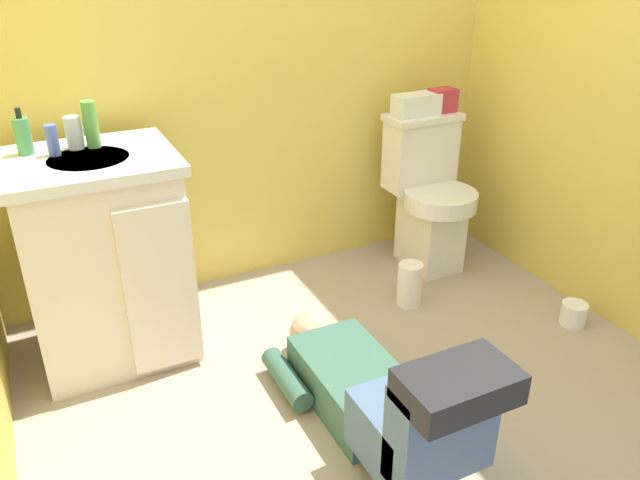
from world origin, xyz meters
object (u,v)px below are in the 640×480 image
at_px(faucet, 80,132).
at_px(soap_dispenser, 23,136).
at_px(bottle_clear, 74,133).
at_px(toilet_paper_roll, 573,314).
at_px(person_plumber, 379,394).
at_px(toilet, 428,195).
at_px(toiletry_bag, 442,100).
at_px(paper_towel_roll, 410,284).
at_px(tissue_box, 416,105).
at_px(bottle_blue, 52,140).
at_px(vanity_cabinet, 106,257).
at_px(bottle_green, 91,124).

height_order(faucet, soap_dispenser, soap_dispenser).
xyz_separation_m(bottle_clear, toilet_paper_roll, (1.82, -0.80, -0.83)).
bearing_deg(person_plumber, toilet, 48.69).
distance_m(faucet, toiletry_bag, 1.65).
distance_m(toilet, paper_towel_roll, 0.51).
height_order(person_plumber, tissue_box, tissue_box).
xyz_separation_m(toilet, paper_towel_roll, (-0.30, -0.32, -0.27)).
relative_size(faucet, bottle_blue, 0.91).
distance_m(vanity_cabinet, toilet_paper_roll, 1.96).
height_order(bottle_blue, paper_towel_roll, bottle_blue).
bearing_deg(soap_dispenser, bottle_green, -5.21).
bearing_deg(soap_dispenser, faucet, 6.01).
bearing_deg(paper_towel_roll, toilet_paper_roll, -39.25).
relative_size(vanity_cabinet, bottle_blue, 7.46).
height_order(soap_dispenser, bottle_green, bottle_green).
relative_size(toiletry_bag, soap_dispenser, 0.75).
xyz_separation_m(faucet, toiletry_bag, (1.65, 0.03, -0.06)).
bearing_deg(person_plumber, bottle_green, 123.17).
xyz_separation_m(toiletry_bag, soap_dispenser, (-1.84, -0.05, 0.08)).
distance_m(bottle_blue, bottle_clear, 0.09).
xyz_separation_m(toilet, bottle_green, (-1.51, 0.02, 0.54)).
bearing_deg(bottle_blue, bottle_green, 15.26).
relative_size(faucet, tissue_box, 0.45).
xyz_separation_m(toiletry_bag, toilet_paper_roll, (0.14, -0.86, -0.76)).
relative_size(tissue_box, toilet_paper_roll, 2.00).
xyz_separation_m(person_plumber, soap_dispenser, (-0.88, 1.02, 0.71)).
bearing_deg(soap_dispenser, toiletry_bag, 1.49).
xyz_separation_m(faucet, paper_towel_roll, (1.25, -0.38, -0.77)).
height_order(vanity_cabinet, paper_towel_roll, vanity_cabinet).
xyz_separation_m(soap_dispenser, paper_towel_roll, (1.44, -0.36, -0.79)).
height_order(toiletry_bag, bottle_clear, bottle_clear).
distance_m(tissue_box, bottle_blue, 1.61).
relative_size(tissue_box, bottle_clear, 1.86).
relative_size(vanity_cabinet, faucet, 8.20).
bearing_deg(tissue_box, person_plumber, -127.30).
distance_m(toilet, bottle_green, 1.60).
relative_size(faucet, person_plumber, 0.09).
distance_m(toilet, tissue_box, 0.44).
xyz_separation_m(faucet, bottle_green, (0.04, -0.04, 0.03)).
relative_size(bottle_blue, bottle_green, 0.65).
bearing_deg(faucet, bottle_clear, -126.76).
distance_m(faucet, bottle_clear, 0.04).
height_order(toilet, bottle_green, bottle_green).
relative_size(toilet, paper_towel_roll, 3.66).
xyz_separation_m(toilet, toiletry_bag, (0.10, 0.09, 0.44)).
bearing_deg(tissue_box, toiletry_bag, 0.00).
relative_size(bottle_blue, paper_towel_roll, 0.54).
xyz_separation_m(tissue_box, soap_dispenser, (-1.69, -0.05, 0.09)).
height_order(faucet, paper_towel_roll, faucet).
xyz_separation_m(soap_dispenser, toilet_paper_roll, (1.99, -0.81, -0.84)).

